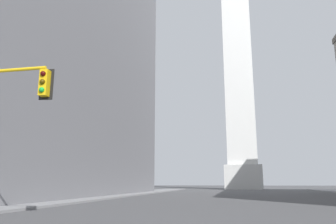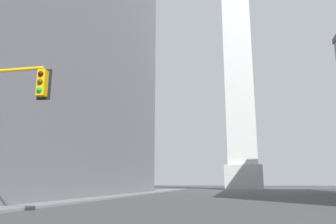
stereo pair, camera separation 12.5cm
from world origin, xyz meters
TOP-DOWN VIEW (x-y plane):
  - sidewalk_left at (-15.89, 28.29)m, footprint 5.00×94.31m
  - obelisk at (0.00, 78.59)m, footprint 8.59×8.59m

SIDE VIEW (x-z plane):
  - sidewalk_left at x=-15.89m, z-range 0.00..0.15m
  - obelisk at x=0.00m, z-range -1.42..78.81m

